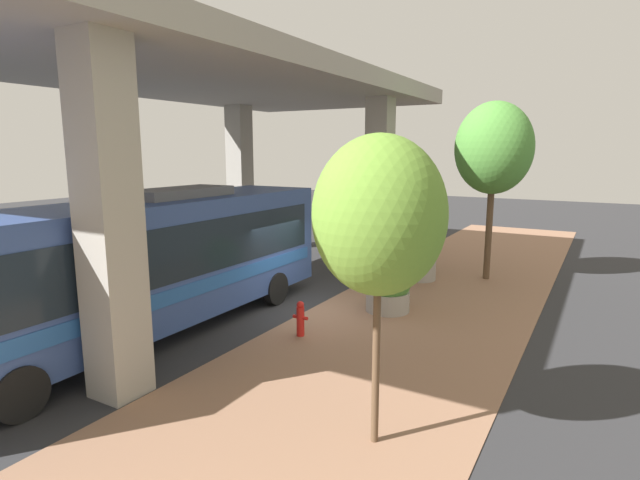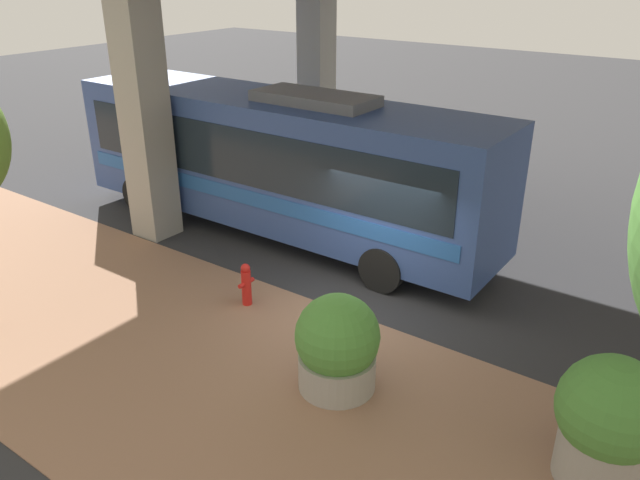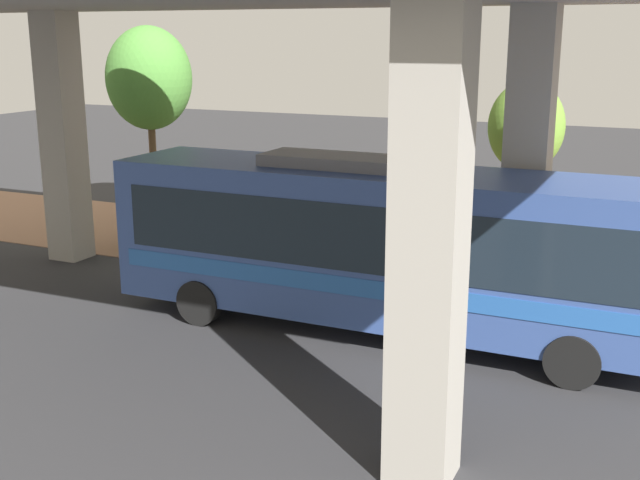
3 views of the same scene
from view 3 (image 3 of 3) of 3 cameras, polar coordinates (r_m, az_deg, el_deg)
name	(u,v)px [view 3 (image 3 of 3)]	position (r m, az deg, el deg)	size (l,w,h in m)	color
ground_plane	(276,279)	(20.59, -3.11, -2.82)	(80.00, 80.00, 0.00)	#2D2D30
sidewalk_strip	(324,251)	(23.18, 0.31, -0.80)	(6.00, 40.00, 0.02)	#936B51
overpass	(176,17)	(16.23, -10.19, 15.33)	(9.40, 20.43, 7.29)	#9E998E
bus	(383,240)	(16.49, 4.47, 0.00)	(2.66, 11.50, 3.70)	#334C8C
fire_hydrant	(359,262)	(20.49, 2.79, -1.54)	(0.41, 0.20, 0.93)	red
planter_front	(150,212)	(24.33, -11.99, 1.94)	(1.42, 1.42, 1.90)	#9E998E
planter_middle	(276,228)	(22.61, -3.17, 0.85)	(1.38, 1.38, 1.67)	#9E998E
street_tree_near	(149,79)	(26.30, -12.06, 11.14)	(2.70, 2.70, 6.38)	brown
street_tree_far	(526,127)	(22.33, 14.45, 7.80)	(2.03, 2.03, 4.92)	brown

